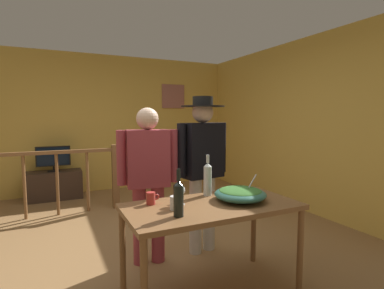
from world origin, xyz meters
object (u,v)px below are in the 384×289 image
object	(u,v)px
flat_screen_tv	(53,157)
mug_white	(175,203)
salad_bowl	(240,193)
wine_bottle_clear	(208,178)
person_standing_left	(148,173)
stair_railing	(56,174)
framed_picture	(173,96)
person_standing_right	(203,160)
tv_console	(55,185)
mug_red	(151,198)
serving_table	(212,214)
wine_bottle_dark	(179,198)
wine_glass	(181,191)

from	to	relation	value
flat_screen_tv	mug_white	distance (m)	3.70
salad_bowl	mug_white	xyz separation A→B (m)	(-0.58, 0.01, -0.01)
wine_bottle_clear	person_standing_left	bearing A→B (deg)	129.32
stair_railing	salad_bowl	bearing A→B (deg)	-63.24
framed_picture	flat_screen_tv	xyz separation A→B (m)	(-2.36, -0.32, -1.11)
mug_white	person_standing_right	bearing A→B (deg)	50.16
tv_console	mug_red	xyz separation A→B (m)	(0.67, -3.44, 0.56)
tv_console	person_standing_left	bearing A→B (deg)	-74.47
tv_console	serving_table	bearing A→B (deg)	-73.11
person_standing_right	mug_white	bearing A→B (deg)	41.46
stair_railing	mug_white	size ratio (longest dim) A/B	23.91
wine_bottle_dark	person_standing_left	bearing A→B (deg)	86.44
person_standing_left	person_standing_right	world-z (taller)	person_standing_right
tv_console	salad_bowl	size ratio (longest dim) A/B	2.09
wine_bottle_dark	mug_white	xyz separation A→B (m)	(0.04, 0.15, -0.08)
wine_glass	mug_red	world-z (taller)	wine_glass
framed_picture	wine_glass	size ratio (longest dim) A/B	3.17
serving_table	wine_glass	xyz separation A→B (m)	(-0.23, 0.09, 0.19)
wine_glass	wine_bottle_clear	world-z (taller)	wine_bottle_clear
framed_picture	flat_screen_tv	world-z (taller)	framed_picture
salad_bowl	wine_glass	distance (m)	0.51
wine_glass	person_standing_right	bearing A→B (deg)	50.52
framed_picture	serving_table	world-z (taller)	framed_picture
framed_picture	mug_red	bearing A→B (deg)	-114.42
stair_railing	mug_white	world-z (taller)	stair_railing
framed_picture	person_standing_right	bearing A→B (deg)	-106.66
tv_console	flat_screen_tv	bearing A→B (deg)	-90.00
salad_bowl	stair_railing	bearing A→B (deg)	116.76
framed_picture	person_standing_right	xyz separation A→B (m)	(-0.96, -3.20, -0.87)
tv_console	wine_bottle_clear	xyz separation A→B (m)	(1.20, -3.39, 0.66)
stair_railing	flat_screen_tv	bearing A→B (deg)	90.87
serving_table	wine_glass	world-z (taller)	wine_glass
salad_bowl	person_standing_left	size ratio (longest dim) A/B	0.28
person_standing_left	person_standing_right	size ratio (longest dim) A/B	0.93
flat_screen_tv	serving_table	size ratio (longest dim) A/B	0.40
wine_bottle_dark	wine_bottle_clear	xyz separation A→B (m)	(0.45, 0.41, 0.02)
person_standing_left	serving_table	bearing A→B (deg)	120.78
framed_picture	tv_console	bearing A→B (deg)	-172.99
serving_table	wine_bottle_dark	size ratio (longest dim) A/B	4.10
tv_console	wine_bottle_dark	distance (m)	3.92
serving_table	flat_screen_tv	bearing A→B (deg)	107.03
stair_railing	wine_glass	world-z (taller)	stair_railing
salad_bowl	mug_red	distance (m)	0.74
wine_bottle_dark	mug_white	bearing A→B (deg)	76.67
person_standing_right	serving_table	bearing A→B (deg)	59.22
wine_glass	mug_white	size ratio (longest dim) A/B	1.44
wine_bottle_clear	mug_white	size ratio (longest dim) A/B	3.31
stair_railing	tv_console	size ratio (longest dim) A/B	2.90
framed_picture	salad_bowl	size ratio (longest dim) A/B	1.16
framed_picture	person_standing_right	world-z (taller)	framed_picture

